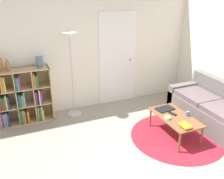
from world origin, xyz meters
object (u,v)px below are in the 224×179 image
couch (215,110)px  vase_on_shelf (40,62)px  floor_lamp (70,50)px  coffee_table (175,118)px  bowl (168,118)px  bottle_middle (1,65)px  bottle_right (8,66)px  bookshelf (22,98)px  cup (188,114)px  laptop (165,109)px

couch → vase_on_shelf: 3.47m
floor_lamp → couch: 3.01m
coffee_table → bowl: 0.20m
bottle_middle → bottle_right: bearing=-16.8°
bookshelf → bottle_middle: 0.74m
bookshelf → cup: bookshelf is taller
couch → bottle_right: bearing=157.2°
bottle_right → vase_on_shelf: bottle_right is taller
laptop → bowl: size_ratio=3.44×
bottle_right → floor_lamp: bearing=-3.5°
floor_lamp → laptop: bearing=-40.1°
bottle_right → bowl: bearing=-33.7°
cup → bottle_right: (-2.77, 1.63, 0.73)m
laptop → bowl: 0.37m
bookshelf → bowl: (2.23, -1.60, -0.10)m
bookshelf → vase_on_shelf: bearing=-0.0°
couch → bottle_middle: bottle_middle is taller
couch → cup: 0.81m
floor_lamp → laptop: floor_lamp is taller
bookshelf → coffee_table: 2.88m
bottle_right → laptop: bearing=-26.2°
bookshelf → bottle_right: 0.68m
bookshelf → laptop: 2.71m
bottle_middle → vase_on_shelf: (0.67, -0.02, -0.02)m
couch → cup: couch is taller
bookshelf → cup: 3.09m
bookshelf → couch: bookshelf is taller
coffee_table → floor_lamp: bearing=133.8°
cup → floor_lamp: bearing=136.4°
coffee_table → laptop: (-0.02, 0.30, 0.05)m
laptop → cup: 0.43m
bowl → vase_on_shelf: 2.55m
bowl → cup: size_ratio=1.18×
coffee_table → bottle_middle: 3.23m
cup → bottle_right: bottle_right is taller
bookshelf → coffee_table: bookshelf is taller
bottle_right → couch: bearing=-22.8°
coffee_table → cup: bearing=-18.1°
floor_lamp → laptop: (1.41, -1.19, -0.96)m
coffee_table → bowl: bowl is taller
couch → floor_lamp: bearing=149.5°
bowl → cup: cup is taller
bookshelf → laptop: bookshelf is taller
bottle_right → cup: bearing=-30.4°
floor_lamp → couch: floor_lamp is taller
couch → bowl: couch is taller
floor_lamp → vase_on_shelf: size_ratio=8.26×
bottle_right → vase_on_shelf: size_ratio=1.04×
floor_lamp → couch: bearing=-30.5°
bookshelf → cup: bearing=-32.1°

